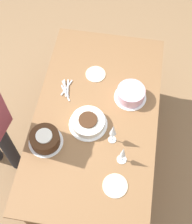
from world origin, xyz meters
TOP-DOWN VIEW (x-y plane):
  - ground_plane at (0.00, 0.00)m, footprint 12.00×12.00m
  - dining_table at (0.00, 0.00)m, footprint 1.72×0.96m
  - cake_center_white at (0.09, -0.05)m, footprint 0.30×0.30m
  - cake_front_chocolate at (0.29, -0.33)m, footprint 0.26×0.26m
  - cake_back_decorated at (-0.21, 0.25)m, footprint 0.26×0.26m
  - wine_glass_near at (0.19, 0.15)m, footprint 0.06×0.06m
  - wine_glass_far at (0.33, 0.24)m, footprint 0.07×0.07m
  - dessert_plate_left at (-0.39, -0.07)m, footprint 0.17×0.17m
  - dessert_plate_right at (0.53, 0.22)m, footprint 0.18×0.18m
  - fork_pile at (-0.20, -0.28)m, footprint 0.21×0.11m

SIDE VIEW (x-z plane):
  - ground_plane at x=0.00m, z-range 0.00..0.00m
  - dining_table at x=0.00m, z-range 0.28..1.03m
  - dessert_plate_left at x=-0.39m, z-range 0.75..0.76m
  - dessert_plate_right at x=0.53m, z-range 0.75..0.76m
  - fork_pile at x=-0.20m, z-range 0.75..0.77m
  - cake_center_white at x=0.09m, z-range 0.75..0.83m
  - cake_back_decorated at x=-0.21m, z-range 0.75..0.86m
  - cake_front_chocolate at x=0.29m, z-range 0.75..0.86m
  - wine_glass_far at x=0.33m, z-range 0.78..0.98m
  - wine_glass_near at x=0.19m, z-range 0.80..1.02m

